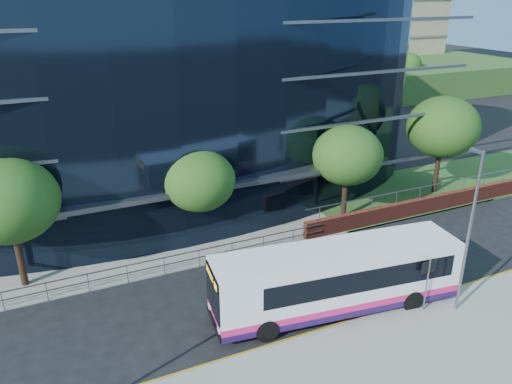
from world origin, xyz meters
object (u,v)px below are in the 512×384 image
tree_far_a (9,201)px  city_bus (339,278)px  street_sign (428,274)px  tree_dist_f (407,65)px  tree_far_b (199,180)px  tree_dist_e (321,72)px  tree_far_c (347,155)px  streetlight_east (469,229)px  tree_far_d (443,127)px

tree_far_a → city_bus: size_ratio=0.56×
street_sign → tree_dist_f: 56.25m
street_sign → tree_far_a: size_ratio=0.40×
tree_far_b → tree_dist_e: tree_dist_e is taller
street_sign → tree_far_b: bearing=124.1°
tree_far_b → tree_far_c: size_ratio=0.93×
tree_far_c → tree_far_a: bearing=180.0°
tree_dist_e → street_sign: bearing=-115.1°
street_sign → tree_far_a: bearing=148.8°
tree_far_b → streetlight_east: streetlight_east is taller
street_sign → streetlight_east: streetlight_east is taller
tree_far_c → streetlight_east: 11.22m
tree_dist_e → tree_dist_f: size_ratio=1.08×
tree_far_a → tree_dist_f: bearing=31.9°
tree_far_c → city_bus: 10.92m
tree_far_b → city_bus: tree_far_b is taller
tree_far_c → tree_far_b: bearing=177.1°
tree_far_a → city_bus: 16.59m
tree_far_c → city_bus: size_ratio=0.53×
tree_dist_e → tree_dist_f: 16.13m
tree_far_c → tree_dist_f: 46.67m
tree_dist_e → tree_far_a: bearing=-140.0°
tree_far_b → tree_dist_f: bearing=37.1°
tree_far_d → streetlight_east: bearing=-129.4°
tree_far_d → tree_far_c: bearing=-173.7°
street_sign → tree_far_b: (-7.50, 11.09, 2.06)m
street_sign → streetlight_east: bearing=-21.4°
streetlight_east → tree_dist_f: bearing=52.4°
tree_far_b → tree_dist_f: 53.90m
tree_far_b → streetlight_east: (9.00, -11.67, 0.23)m
street_sign → tree_far_d: (11.50, 11.59, 3.04)m
tree_far_b → tree_far_c: (10.00, -0.50, 0.33)m
tree_far_a → tree_far_c: (20.00, 0.00, -0.33)m
tree_far_c → streetlight_east: bearing=-95.1°
tree_far_a → tree_dist_f: tree_far_a is taller
tree_far_b → tree_far_a: bearing=-177.1°
tree_dist_e → city_bus: bearing=-120.3°
street_sign → city_bus: (-3.65, 2.00, -0.41)m
tree_far_c → city_bus: tree_far_c is taller
tree_far_a → tree_far_b: tree_far_a is taller
street_sign → city_bus: bearing=151.2°
tree_far_a → tree_far_b: (10.00, 0.50, -0.65)m
tree_dist_e → tree_dist_f: tree_dist_e is taller
tree_far_a → tree_dist_e: (37.00, 31.00, -0.33)m
tree_far_c → tree_far_d: tree_far_d is taller
tree_dist_f → street_sign: bearing=-129.2°
tree_far_a → tree_far_d: (29.00, 1.00, 0.33)m
street_sign → tree_dist_e: (19.50, 41.59, 2.39)m
tree_far_a → streetlight_east: (19.00, -11.17, -0.42)m
tree_far_d → city_bus: 18.25m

